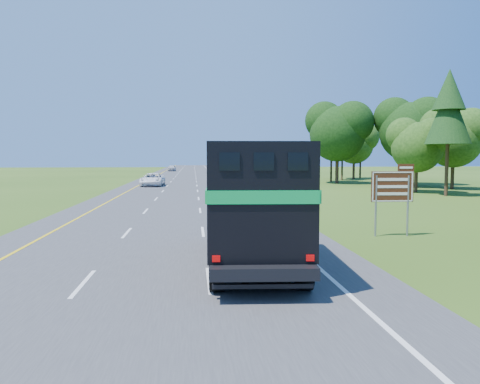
{
  "coord_description": "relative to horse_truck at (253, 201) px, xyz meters",
  "views": [
    {
      "loc": [
        1.38,
        -11.73,
        3.73
      ],
      "look_at": [
        3.86,
        13.05,
        1.82
      ],
      "focal_mm": 35.0,
      "sensor_mm": 36.0,
      "label": 1
    }
  ],
  "objects": [
    {
      "name": "horse_truck",
      "position": [
        0.0,
        0.0,
        0.0
      ],
      "size": [
        3.41,
        9.35,
        4.07
      ],
      "rotation": [
        0.0,
        0.0,
        -0.06
      ],
      "color": "black",
      "rests_on": "road"
    },
    {
      "name": "exit_sign",
      "position": [
        7.21,
        5.13,
        -0.03
      ],
      "size": [
        1.99,
        0.16,
        3.38
      ],
      "rotation": [
        0.0,
        0.0,
        -0.05
      ],
      "color": "gray",
      "rests_on": "ground"
    },
    {
      "name": "far_car",
      "position": [
        -7.27,
        101.32,
        -1.43
      ],
      "size": [
        2.02,
        4.46,
        1.49
      ],
      "primitive_type": "imported",
      "rotation": [
        0.0,
        0.0,
        -0.06
      ],
      "color": "#BABBC2",
      "rests_on": "road"
    },
    {
      "name": "road",
      "position": [
        -3.4,
        46.06,
        -2.2
      ],
      "size": [
        15.0,
        260.0,
        0.04
      ],
      "primitive_type": "cube",
      "color": "#38383A",
      "rests_on": "ground"
    },
    {
      "name": "delineator",
      "position": [
        6.23,
        15.33,
        -1.56
      ],
      "size": [
        0.1,
        0.06,
        1.22
      ],
      "color": "#FF420D",
      "rests_on": "ground"
    },
    {
      "name": "lane_markings",
      "position": [
        -3.4,
        46.06,
        -2.17
      ],
      "size": [
        11.15,
        260.0,
        0.01
      ],
      "color": "yellow",
      "rests_on": "road"
    },
    {
      "name": "white_suv",
      "position": [
        -7.04,
        42.95,
        -1.39
      ],
      "size": [
        2.88,
        5.81,
        1.59
      ],
      "primitive_type": "imported",
      "rotation": [
        0.0,
        0.0,
        -0.04
      ],
      "color": "white",
      "rests_on": "road"
    },
    {
      "name": "tree_wall_right",
      "position": [
        22.6,
        26.06,
        3.78
      ],
      "size": [
        16.0,
        100.0,
        12.0
      ],
      "primitive_type": null,
      "color": "#17370F",
      "rests_on": "ground"
    },
    {
      "name": "ground",
      "position": [
        -3.4,
        -3.94,
        -2.22
      ],
      "size": [
        300.0,
        300.0,
        0.0
      ],
      "primitive_type": "plane",
      "color": "#2D4B14",
      "rests_on": "ground"
    }
  ]
}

